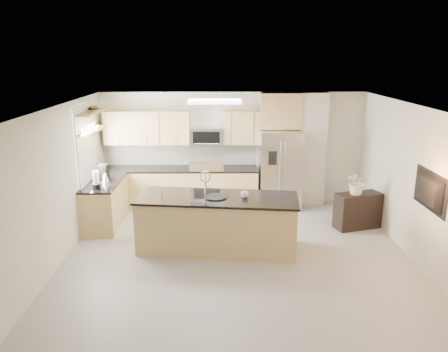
{
  "coord_description": "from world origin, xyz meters",
  "views": [
    {
      "loc": [
        -0.33,
        -6.68,
        3.41
      ],
      "look_at": [
        -0.23,
        1.3,
        1.18
      ],
      "focal_mm": 35.0,
      "sensor_mm": 36.0,
      "label": 1
    }
  ],
  "objects_px": {
    "coffee_maker": "(104,173)",
    "credenza": "(358,211)",
    "microwave": "(207,136)",
    "refrigerator": "(280,170)",
    "blender": "(96,181)",
    "island": "(217,223)",
    "cup": "(245,194)",
    "television": "(425,191)",
    "platter": "(215,197)",
    "range": "(207,187)",
    "flower_vase": "(358,176)",
    "kettle": "(105,177)",
    "bowl": "(94,107)"
  },
  "relations": [
    {
      "from": "microwave",
      "to": "coffee_maker",
      "type": "distance_m",
      "value": 2.41
    },
    {
      "from": "kettle",
      "to": "blender",
      "type": "bearing_deg",
      "value": -95.9
    },
    {
      "from": "cup",
      "to": "credenza",
      "type": "bearing_deg",
      "value": 22.83
    },
    {
      "from": "blender",
      "to": "television",
      "type": "relative_size",
      "value": 0.33
    },
    {
      "from": "coffee_maker",
      "to": "flower_vase",
      "type": "relative_size",
      "value": 0.42
    },
    {
      "from": "range",
      "to": "microwave",
      "type": "distance_m",
      "value": 1.16
    },
    {
      "from": "cup",
      "to": "blender",
      "type": "distance_m",
      "value": 2.9
    },
    {
      "from": "kettle",
      "to": "bowl",
      "type": "distance_m",
      "value": 1.44
    },
    {
      "from": "kettle",
      "to": "flower_vase",
      "type": "relative_size",
      "value": 0.3
    },
    {
      "from": "refrigerator",
      "to": "range",
      "type": "bearing_deg",
      "value": 178.4
    },
    {
      "from": "coffee_maker",
      "to": "flower_vase",
      "type": "bearing_deg",
      "value": -5.03
    },
    {
      "from": "coffee_maker",
      "to": "credenza",
      "type": "bearing_deg",
      "value": -4.39
    },
    {
      "from": "island",
      "to": "refrigerator",
      "type": "bearing_deg",
      "value": 64.24
    },
    {
      "from": "microwave",
      "to": "blender",
      "type": "distance_m",
      "value": 2.73
    },
    {
      "from": "refrigerator",
      "to": "platter",
      "type": "distance_m",
      "value": 2.69
    },
    {
      "from": "range",
      "to": "refrigerator",
      "type": "xyz_separation_m",
      "value": [
        1.66,
        -0.05,
        0.42
      ]
    },
    {
      "from": "platter",
      "to": "television",
      "type": "relative_size",
      "value": 0.37
    },
    {
      "from": "credenza",
      "to": "flower_vase",
      "type": "xyz_separation_m",
      "value": [
        -0.07,
        -0.05,
        0.74
      ]
    },
    {
      "from": "microwave",
      "to": "television",
      "type": "relative_size",
      "value": 0.71
    },
    {
      "from": "range",
      "to": "island",
      "type": "height_order",
      "value": "island"
    },
    {
      "from": "television",
      "to": "kettle",
      "type": "bearing_deg",
      "value": 69.81
    },
    {
      "from": "flower_vase",
      "to": "television",
      "type": "xyz_separation_m",
      "value": [
        0.49,
        -1.75,
        0.24
      ]
    },
    {
      "from": "television",
      "to": "coffee_maker",
      "type": "bearing_deg",
      "value": 68.59
    },
    {
      "from": "microwave",
      "to": "refrigerator",
      "type": "distance_m",
      "value": 1.82
    },
    {
      "from": "refrigerator",
      "to": "island",
      "type": "bearing_deg",
      "value": -122.44
    },
    {
      "from": "refrigerator",
      "to": "kettle",
      "type": "distance_m",
      "value": 3.83
    },
    {
      "from": "kettle",
      "to": "coffee_maker",
      "type": "bearing_deg",
      "value": 113.41
    },
    {
      "from": "island",
      "to": "coffee_maker",
      "type": "relative_size",
      "value": 9.25
    },
    {
      "from": "flower_vase",
      "to": "television",
      "type": "height_order",
      "value": "television"
    },
    {
      "from": "blender",
      "to": "cup",
      "type": "bearing_deg",
      "value": -14.85
    },
    {
      "from": "range",
      "to": "flower_vase",
      "type": "bearing_deg",
      "value": -24.47
    },
    {
      "from": "island",
      "to": "platter",
      "type": "bearing_deg",
      "value": -123.14
    },
    {
      "from": "refrigerator",
      "to": "cup",
      "type": "xyz_separation_m",
      "value": [
        -0.93,
        -2.27,
        0.15
      ]
    },
    {
      "from": "television",
      "to": "cup",
      "type": "bearing_deg",
      "value": 73.79
    },
    {
      "from": "credenza",
      "to": "refrigerator",
      "type": "bearing_deg",
      "value": 121.79
    },
    {
      "from": "range",
      "to": "cup",
      "type": "xyz_separation_m",
      "value": [
        0.73,
        -2.31,
        0.56
      ]
    },
    {
      "from": "credenza",
      "to": "cup",
      "type": "xyz_separation_m",
      "value": [
        -2.35,
        -0.99,
        0.67
      ]
    },
    {
      "from": "range",
      "to": "refrigerator",
      "type": "relative_size",
      "value": 0.64
    },
    {
      "from": "range",
      "to": "kettle",
      "type": "xyz_separation_m",
      "value": [
        -2.02,
        -1.09,
        0.55
      ]
    },
    {
      "from": "blender",
      "to": "bowl",
      "type": "bearing_deg",
      "value": 101.09
    },
    {
      "from": "island",
      "to": "platter",
      "type": "distance_m",
      "value": 0.5
    },
    {
      "from": "microwave",
      "to": "television",
      "type": "xyz_separation_m",
      "value": [
        3.51,
        -3.24,
        -0.28
      ]
    },
    {
      "from": "credenza",
      "to": "cup",
      "type": "height_order",
      "value": "cup"
    },
    {
      "from": "island",
      "to": "credenza",
      "type": "bearing_deg",
      "value": 25.27
    },
    {
      "from": "refrigerator",
      "to": "flower_vase",
      "type": "xyz_separation_m",
      "value": [
        1.36,
        -1.33,
        0.22
      ]
    },
    {
      "from": "flower_vase",
      "to": "credenza",
      "type": "bearing_deg",
      "value": 38.75
    },
    {
      "from": "platter",
      "to": "blender",
      "type": "relative_size",
      "value": 1.12
    },
    {
      "from": "microwave",
      "to": "coffee_maker",
      "type": "bearing_deg",
      "value": -153.44
    },
    {
      "from": "cup",
      "to": "television",
      "type": "xyz_separation_m",
      "value": [
        2.78,
        -0.81,
        0.31
      ]
    },
    {
      "from": "refrigerator",
      "to": "blender",
      "type": "height_order",
      "value": "refrigerator"
    }
  ]
}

